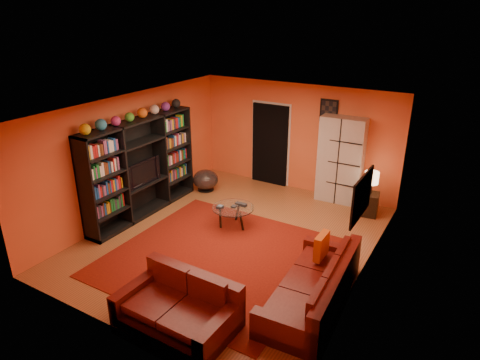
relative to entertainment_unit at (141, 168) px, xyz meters
The scene contains 20 objects.
floor 2.51m from the entertainment_unit, ahead, with size 6.00×6.00×0.00m, color brown.
ceiling 2.75m from the entertainment_unit, ahead, with size 6.00×6.00×0.00m, color white.
wall_back 3.77m from the entertainment_unit, 52.83° to the left, with size 6.00×6.00×0.00m, color #E25D31.
wall_front 3.77m from the entertainment_unit, 52.83° to the right, with size 6.00×6.00×0.00m, color #E25D31.
wall_left 0.34m from the entertainment_unit, behind, with size 6.00×6.00×0.00m, color #E25D31.
wall_right 4.78m from the entertainment_unit, ahead, with size 6.00×6.00×0.00m, color #E25D31.
rug 2.69m from the entertainment_unit, 16.42° to the right, with size 3.60×3.60×0.01m, color #5B110A.
doorway 3.35m from the entertainment_unit, 61.98° to the left, with size 0.95×0.10×2.04m, color black.
wall_art_right 4.80m from the entertainment_unit, ahead, with size 0.03×1.00×0.70m, color black.
wall_art_back 4.36m from the entertainment_unit, 44.57° to the left, with size 0.42×0.03×0.52m, color black.
entertainment_unit is the anchor object (origin of this frame).
tv 0.10m from the entertainment_unit, 53.67° to the right, with size 0.12×0.93×0.54m, color black.
sofa 4.60m from the entertainment_unit, 13.16° to the right, with size 1.09×2.39×0.85m.
loveseat 3.84m from the entertainment_unit, 39.83° to the right, with size 1.70×1.04×0.85m.
throw_pillow 4.26m from the entertainment_unit, ahead, with size 0.12×0.42×0.42m, color #D55517.
coffee_table 2.18m from the entertainment_unit, 12.25° to the left, with size 0.86×0.86×0.43m.
storage_cabinet 4.45m from the entertainment_unit, 38.98° to the left, with size 1.00×0.44×2.00m, color #B7B2A9.
bowl_chair 1.92m from the entertainment_unit, 75.11° to the left, with size 0.63×0.63×0.52m.
side_table 4.97m from the entertainment_unit, 29.46° to the left, with size 0.40×0.40×0.50m, color black.
table_lamp 4.91m from the entertainment_unit, 29.46° to the left, with size 0.30×0.30×0.50m.
Camera 1 is at (3.88, -6.25, 4.24)m, focal length 32.00 mm.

